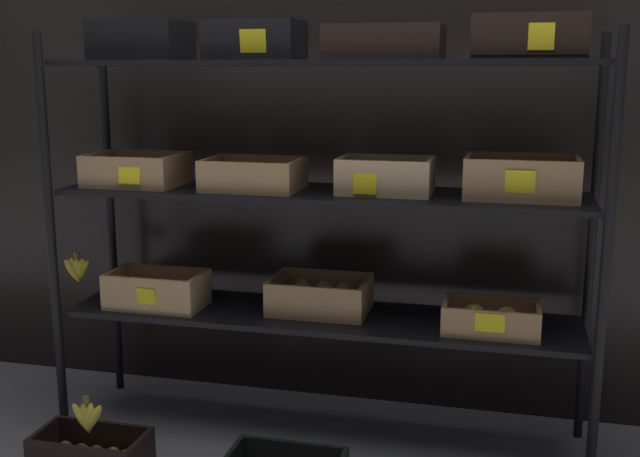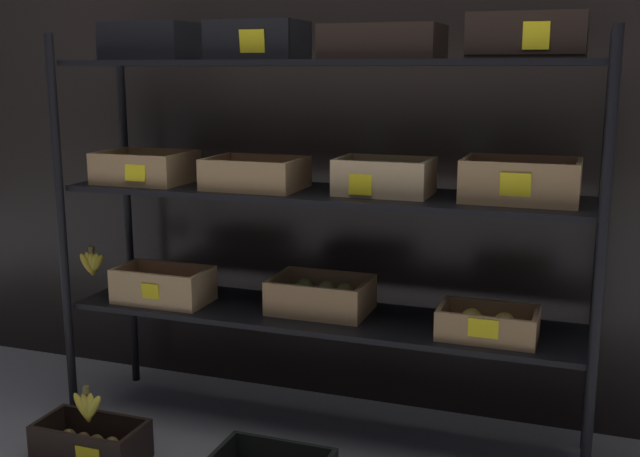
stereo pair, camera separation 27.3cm
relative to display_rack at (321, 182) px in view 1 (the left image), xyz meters
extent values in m
plane|color=gray|center=(0.00, 0.00, -0.95)|extent=(10.00, 10.00, 0.00)
cube|color=black|center=(0.00, 0.42, 0.42)|extent=(4.27, 0.12, 2.73)
cylinder|color=black|center=(-0.94, -0.21, -0.22)|extent=(0.03, 0.03, 1.46)
cylinder|color=black|center=(0.93, -0.21, -0.22)|extent=(0.03, 0.03, 1.46)
cylinder|color=black|center=(-0.94, 0.22, -0.22)|extent=(0.03, 0.03, 1.46)
cylinder|color=black|center=(0.93, 0.22, -0.22)|extent=(0.03, 0.03, 1.46)
cube|color=black|center=(0.00, 0.00, -0.49)|extent=(1.84, 0.40, 0.02)
cube|color=black|center=(0.00, 0.00, -0.04)|extent=(1.84, 0.40, 0.02)
cube|color=black|center=(0.00, 0.00, 0.41)|extent=(1.84, 0.40, 0.02)
cube|color=tan|center=(-0.61, -0.06, -0.47)|extent=(0.35, 0.20, 0.01)
cube|color=tan|center=(-0.61, -0.15, -0.41)|extent=(0.35, 0.02, 0.12)
cube|color=tan|center=(-0.61, 0.04, -0.41)|extent=(0.35, 0.02, 0.12)
cube|color=tan|center=(-0.78, -0.06, -0.41)|extent=(0.02, 0.17, 0.12)
cube|color=tan|center=(-0.44, -0.06, -0.41)|extent=(0.02, 0.17, 0.12)
sphere|color=orange|center=(-0.69, -0.08, -0.43)|extent=(0.07, 0.07, 0.07)
sphere|color=orange|center=(-0.61, -0.08, -0.43)|extent=(0.07, 0.07, 0.07)
sphere|color=orange|center=(-0.53, -0.09, -0.43)|extent=(0.07, 0.07, 0.07)
sphere|color=orange|center=(-0.70, -0.04, -0.43)|extent=(0.07, 0.07, 0.07)
sphere|color=orange|center=(-0.61, -0.03, -0.43)|extent=(0.07, 0.07, 0.07)
sphere|color=orange|center=(-0.53, -0.03, -0.43)|extent=(0.07, 0.07, 0.07)
cube|color=yellow|center=(-0.61, -0.16, -0.41)|extent=(0.07, 0.01, 0.06)
cube|color=#A87F51|center=(-0.01, 0.03, -0.47)|extent=(0.35, 0.25, 0.01)
cube|color=#A87F51|center=(-0.01, -0.09, -0.41)|extent=(0.35, 0.02, 0.11)
cube|color=#A87F51|center=(-0.01, 0.15, -0.41)|extent=(0.35, 0.02, 0.11)
cube|color=#A87F51|center=(-0.18, 0.03, -0.41)|extent=(0.02, 0.22, 0.11)
cube|color=#A87F51|center=(0.16, 0.03, -0.41)|extent=(0.02, 0.22, 0.11)
ellipsoid|color=#AAC052|center=(-0.09, 0.00, -0.42)|extent=(0.07, 0.07, 0.09)
ellipsoid|color=tan|center=(-0.01, -0.01, -0.42)|extent=(0.07, 0.07, 0.09)
ellipsoid|color=tan|center=(0.08, -0.01, -0.42)|extent=(0.07, 0.07, 0.09)
ellipsoid|color=#A6BC58|center=(-0.09, 0.07, -0.42)|extent=(0.07, 0.07, 0.09)
ellipsoid|color=#B8C163|center=(-0.01, 0.07, -0.42)|extent=(0.07, 0.07, 0.09)
ellipsoid|color=#B1AF4A|center=(0.07, 0.06, -0.42)|extent=(0.07, 0.07, 0.09)
cube|color=#A87F51|center=(0.60, -0.05, -0.47)|extent=(0.32, 0.20, 0.01)
cube|color=#A87F51|center=(0.60, -0.14, -0.42)|extent=(0.32, 0.02, 0.09)
cube|color=#A87F51|center=(0.60, 0.04, -0.42)|extent=(0.32, 0.02, 0.09)
cube|color=#A87F51|center=(0.45, -0.05, -0.42)|extent=(0.02, 0.17, 0.09)
cube|color=#A87F51|center=(0.75, -0.05, -0.42)|extent=(0.02, 0.17, 0.09)
sphere|color=#E3B455|center=(0.55, -0.08, -0.43)|extent=(0.07, 0.07, 0.07)
sphere|color=#D9B156|center=(0.66, -0.07, -0.43)|extent=(0.07, 0.07, 0.07)
sphere|color=#E7C447|center=(0.54, -0.02, -0.43)|extent=(0.07, 0.07, 0.07)
sphere|color=gold|center=(0.65, -0.03, -0.43)|extent=(0.07, 0.07, 0.07)
cube|color=yellow|center=(0.60, -0.15, -0.42)|extent=(0.10, 0.01, 0.06)
cube|color=#A87F51|center=(-0.69, -0.02, -0.02)|extent=(0.33, 0.26, 0.01)
cube|color=#A87F51|center=(-0.69, -0.14, 0.03)|extent=(0.33, 0.02, 0.10)
cube|color=#A87F51|center=(-0.69, 0.10, 0.03)|extent=(0.33, 0.02, 0.10)
cube|color=#A87F51|center=(-0.85, -0.02, 0.03)|extent=(0.02, 0.23, 0.10)
cube|color=#A87F51|center=(-0.53, -0.02, 0.03)|extent=(0.02, 0.23, 0.10)
ellipsoid|color=yellow|center=(-0.77, -0.06, 0.02)|extent=(0.06, 0.06, 0.08)
ellipsoid|color=yellow|center=(-0.69, -0.06, 0.02)|extent=(0.06, 0.06, 0.08)
ellipsoid|color=yellow|center=(-0.61, -0.06, 0.02)|extent=(0.06, 0.06, 0.08)
ellipsoid|color=yellow|center=(-0.77, 0.02, 0.02)|extent=(0.06, 0.06, 0.08)
ellipsoid|color=yellow|center=(-0.69, 0.02, 0.02)|extent=(0.06, 0.06, 0.08)
ellipsoid|color=yellow|center=(-0.61, 0.02, 0.02)|extent=(0.06, 0.06, 0.08)
cube|color=yellow|center=(-0.65, -0.15, 0.02)|extent=(0.08, 0.01, 0.06)
cube|color=#A87F51|center=(-0.24, -0.02, -0.02)|extent=(0.33, 0.25, 0.01)
cube|color=#A87F51|center=(-0.24, -0.14, 0.03)|extent=(0.33, 0.02, 0.10)
cube|color=#A87F51|center=(-0.24, 0.09, 0.03)|extent=(0.33, 0.02, 0.10)
cube|color=#A87F51|center=(-0.40, -0.02, 0.03)|extent=(0.02, 0.22, 0.10)
cube|color=#A87F51|center=(-0.08, -0.02, 0.03)|extent=(0.02, 0.22, 0.10)
sphere|color=orange|center=(-0.32, -0.06, 0.01)|extent=(0.06, 0.06, 0.06)
sphere|color=orange|center=(-0.24, -0.06, 0.01)|extent=(0.06, 0.06, 0.06)
sphere|color=orange|center=(-0.16, -0.07, 0.01)|extent=(0.06, 0.06, 0.06)
sphere|color=orange|center=(-0.32, 0.02, 0.01)|extent=(0.06, 0.06, 0.06)
sphere|color=orange|center=(-0.24, 0.02, 0.01)|extent=(0.06, 0.06, 0.06)
sphere|color=orange|center=(-0.15, 0.02, 0.01)|extent=(0.06, 0.06, 0.06)
cube|color=tan|center=(0.23, 0.01, -0.02)|extent=(0.32, 0.22, 0.01)
cube|color=tan|center=(0.23, -0.09, 0.04)|extent=(0.32, 0.02, 0.11)
cube|color=tan|center=(0.23, 0.11, 0.04)|extent=(0.32, 0.02, 0.11)
cube|color=tan|center=(0.08, 0.01, 0.04)|extent=(0.02, 0.19, 0.11)
cube|color=tan|center=(0.38, 0.01, 0.04)|extent=(0.02, 0.19, 0.11)
sphere|color=#8EC449|center=(0.18, -0.02, 0.02)|extent=(0.07, 0.07, 0.07)
sphere|color=#84BD31|center=(0.28, -0.02, 0.02)|extent=(0.07, 0.07, 0.07)
sphere|color=#87B235|center=(0.17, 0.04, 0.02)|extent=(0.07, 0.07, 0.07)
sphere|color=#97C242|center=(0.28, 0.04, 0.02)|extent=(0.07, 0.07, 0.07)
cube|color=yellow|center=(0.17, -0.10, 0.01)|extent=(0.08, 0.01, 0.07)
cube|color=#A87F51|center=(0.68, 0.02, -0.02)|extent=(0.37, 0.25, 0.01)
cube|color=#A87F51|center=(0.68, -0.10, 0.04)|extent=(0.37, 0.02, 0.13)
cube|color=#A87F51|center=(0.68, 0.14, 0.04)|extent=(0.37, 0.02, 0.13)
cube|color=#A87F51|center=(0.50, 0.02, 0.04)|extent=(0.02, 0.22, 0.13)
cube|color=#A87F51|center=(0.85, 0.02, 0.04)|extent=(0.02, 0.22, 0.13)
sphere|color=red|center=(0.59, -0.01, 0.02)|extent=(0.07, 0.07, 0.07)
sphere|color=red|center=(0.67, -0.02, 0.02)|extent=(0.07, 0.07, 0.07)
sphere|color=red|center=(0.76, -0.02, 0.02)|extent=(0.07, 0.07, 0.07)
sphere|color=red|center=(0.59, 0.06, 0.02)|extent=(0.07, 0.07, 0.07)
sphere|color=red|center=(0.68, 0.05, 0.02)|extent=(0.07, 0.07, 0.07)
sphere|color=red|center=(0.76, 0.06, 0.02)|extent=(0.07, 0.07, 0.07)
cube|color=yellow|center=(0.67, -0.11, 0.04)|extent=(0.09, 0.01, 0.07)
cube|color=black|center=(-0.69, 0.06, 0.42)|extent=(0.32, 0.25, 0.01)
cube|color=black|center=(-0.69, -0.05, 0.49)|extent=(0.32, 0.02, 0.13)
cube|color=black|center=(-0.69, 0.18, 0.49)|extent=(0.32, 0.02, 0.13)
cube|color=black|center=(-0.84, 0.06, 0.49)|extent=(0.02, 0.21, 0.13)
cube|color=black|center=(-0.53, 0.06, 0.49)|extent=(0.02, 0.21, 0.13)
ellipsoid|color=brown|center=(-0.78, 0.02, 0.46)|extent=(0.05, 0.05, 0.07)
ellipsoid|color=brown|center=(-0.72, 0.02, 0.46)|extent=(0.05, 0.05, 0.07)
ellipsoid|color=brown|center=(-0.66, 0.02, 0.46)|extent=(0.05, 0.05, 0.07)
ellipsoid|color=brown|center=(-0.60, 0.02, 0.46)|extent=(0.05, 0.05, 0.07)
ellipsoid|color=brown|center=(-0.78, 0.10, 0.46)|extent=(0.05, 0.05, 0.07)
ellipsoid|color=brown|center=(-0.72, 0.11, 0.46)|extent=(0.05, 0.05, 0.07)
ellipsoid|color=brown|center=(-0.66, 0.10, 0.46)|extent=(0.05, 0.05, 0.07)
ellipsoid|color=brown|center=(-0.60, 0.10, 0.46)|extent=(0.05, 0.05, 0.07)
cube|color=black|center=(-0.23, 0.01, 0.42)|extent=(0.32, 0.23, 0.01)
cube|color=black|center=(-0.23, -0.10, 0.49)|extent=(0.32, 0.02, 0.12)
cube|color=black|center=(-0.23, 0.11, 0.49)|extent=(0.32, 0.02, 0.12)
cube|color=black|center=(-0.38, 0.01, 0.49)|extent=(0.02, 0.19, 0.12)
cube|color=black|center=(-0.08, 0.01, 0.49)|extent=(0.02, 0.19, 0.12)
sphere|color=#671F57|center=(-0.32, -0.03, 0.45)|extent=(0.05, 0.05, 0.05)
sphere|color=#652844|center=(-0.26, -0.03, 0.45)|extent=(0.05, 0.05, 0.05)
sphere|color=#601E48|center=(-0.20, -0.03, 0.45)|extent=(0.05, 0.05, 0.05)
sphere|color=#5F224A|center=(-0.15, -0.03, 0.45)|extent=(0.05, 0.05, 0.05)
sphere|color=#581B54|center=(-0.32, 0.05, 0.45)|extent=(0.05, 0.05, 0.05)
sphere|color=#652649|center=(-0.26, 0.05, 0.45)|extent=(0.05, 0.05, 0.05)
sphere|color=#562C58|center=(-0.21, 0.04, 0.45)|extent=(0.05, 0.05, 0.05)
sphere|color=#541959|center=(-0.14, 0.04, 0.45)|extent=(0.05, 0.05, 0.05)
cube|color=yellow|center=(-0.20, -0.11, 0.48)|extent=(0.09, 0.01, 0.08)
cube|color=black|center=(0.22, -0.01, 0.42)|extent=(0.38, 0.25, 0.01)
cube|color=black|center=(0.22, -0.13, 0.48)|extent=(0.38, 0.02, 0.10)
cube|color=black|center=(0.22, 0.11, 0.48)|extent=(0.38, 0.02, 0.10)
cube|color=black|center=(0.04, -0.01, 0.48)|extent=(0.02, 0.22, 0.10)
cube|color=black|center=(0.40, -0.01, 0.48)|extent=(0.02, 0.22, 0.10)
sphere|color=orange|center=(0.13, -0.04, 0.47)|extent=(0.07, 0.07, 0.07)
sphere|color=orange|center=(0.22, -0.04, 0.47)|extent=(0.07, 0.07, 0.07)
sphere|color=orange|center=(0.31, -0.04, 0.47)|extent=(0.07, 0.07, 0.07)
sphere|color=orange|center=(0.13, 0.02, 0.47)|extent=(0.07, 0.07, 0.07)
sphere|color=orange|center=(0.22, 0.03, 0.47)|extent=(0.07, 0.07, 0.07)
sphere|color=orange|center=(0.31, 0.02, 0.47)|extent=(0.07, 0.07, 0.07)
cube|color=black|center=(0.68, 0.00, 0.42)|extent=(0.35, 0.25, 0.01)
cube|color=black|center=(0.68, -0.12, 0.49)|extent=(0.35, 0.02, 0.12)
cube|color=black|center=(0.68, 0.11, 0.49)|extent=(0.35, 0.02, 0.12)
cube|color=black|center=(0.51, 0.00, 0.49)|extent=(0.02, 0.22, 0.12)
cube|color=black|center=(0.84, 0.00, 0.49)|extent=(0.02, 0.22, 0.12)
ellipsoid|color=#ABC352|center=(0.59, -0.04, 0.48)|extent=(0.07, 0.07, 0.09)
ellipsoid|color=#B9BF56|center=(0.67, -0.04, 0.48)|extent=(0.07, 0.07, 0.09)
ellipsoid|color=#A8BA4E|center=(0.76, -0.04, 0.48)|extent=(0.07, 0.07, 0.09)
ellipsoid|color=#AABD55|center=(0.59, 0.04, 0.48)|extent=(0.07, 0.07, 0.09)
ellipsoid|color=#A7C059|center=(0.68, 0.03, 0.48)|extent=(0.07, 0.07, 0.09)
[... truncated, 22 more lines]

